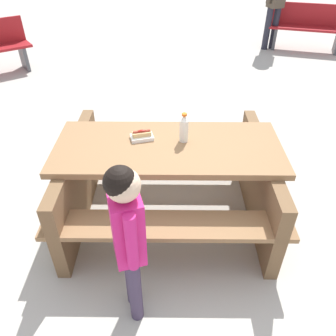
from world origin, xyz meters
name	(u,v)px	position (x,y,z in m)	size (l,w,h in m)	color
ground_plane	(168,213)	(0.00, 0.00, 0.00)	(30.00, 30.00, 0.00)	#B7B2A8
picnic_table	(168,176)	(0.00, 0.00, 0.44)	(1.89, 1.52, 0.75)	olive
soda_bottle	(184,128)	(-0.12, -0.08, 0.86)	(0.07, 0.07, 0.24)	silver
hotdog_tray	(142,136)	(0.22, -0.08, 0.78)	(0.21, 0.16, 0.08)	white
child_in_coat	(127,230)	(0.15, 0.94, 0.78)	(0.23, 0.29, 1.22)	#3F334C
park_bench_near	(308,26)	(-2.41, -5.03, 0.45)	(1.55, 0.69, 0.85)	maroon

